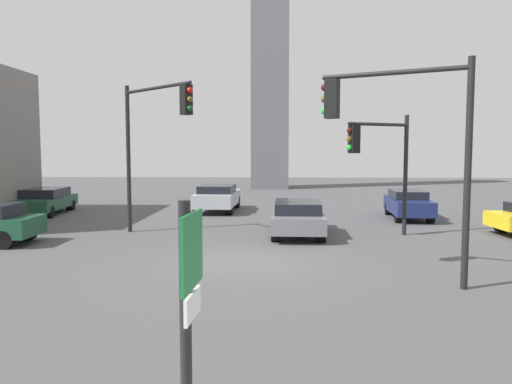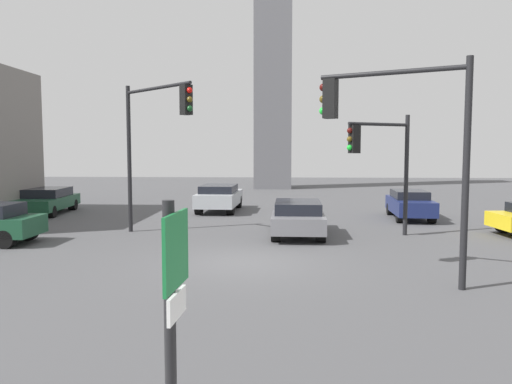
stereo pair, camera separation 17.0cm
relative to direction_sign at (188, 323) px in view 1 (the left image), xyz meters
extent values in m
plane|color=#4C4C4F|center=(-0.14, 10.01, -1.78)|extent=(90.61, 90.61, 0.00)
cylinder|color=black|center=(-0.02, 0.00, -0.30)|extent=(0.10, 0.10, 2.66)
cube|color=#197238|center=(0.04, 0.00, 0.62)|extent=(0.08, 0.66, 0.62)
cube|color=white|center=(0.04, 0.00, 0.15)|extent=(0.06, 0.48, 0.22)
cylinder|color=black|center=(5.10, 7.51, 0.88)|extent=(0.16, 0.16, 5.32)
cylinder|color=black|center=(3.51, 8.28, 3.30)|extent=(3.23, 1.65, 0.12)
cube|color=black|center=(2.15, 8.94, 2.75)|extent=(0.43, 0.43, 1.00)
sphere|color=#4C0F0C|center=(1.97, 9.03, 3.05)|extent=(0.20, 0.20, 0.20)
sphere|color=#594714|center=(1.97, 9.03, 2.75)|extent=(0.20, 0.20, 0.20)
sphere|color=green|center=(1.97, 9.03, 2.45)|extent=(0.20, 0.20, 0.20)
cylinder|color=black|center=(-5.08, 15.26, 1.08)|extent=(0.16, 0.16, 5.72)
cylinder|color=black|center=(-3.59, 13.86, 3.67)|extent=(3.05, 2.88, 0.12)
cube|color=black|center=(-2.29, 12.63, 3.12)|extent=(0.45, 0.45, 1.00)
sphere|color=red|center=(-2.15, 12.50, 3.42)|extent=(0.20, 0.20, 0.20)
sphere|color=#594714|center=(-2.15, 12.50, 3.12)|extent=(0.20, 0.20, 0.20)
sphere|color=#14471E|center=(-2.15, 12.50, 2.82)|extent=(0.20, 0.20, 0.20)
cylinder|color=black|center=(5.62, 14.97, 0.49)|extent=(0.16, 0.16, 4.54)
cylinder|color=black|center=(4.45, 14.38, 2.38)|extent=(2.40, 1.29, 0.12)
cube|color=black|center=(3.50, 13.90, 1.83)|extent=(0.43, 0.43, 1.00)
sphere|color=#4C0F0C|center=(3.32, 13.81, 2.13)|extent=(0.20, 0.20, 0.20)
sphere|color=#594714|center=(3.32, 13.81, 1.83)|extent=(0.20, 0.20, 0.20)
sphere|color=green|center=(3.32, 13.81, 1.53)|extent=(0.20, 0.20, 0.20)
cube|color=#ADB2B7|center=(-2.38, 22.08, -1.10)|extent=(2.13, 4.59, 0.68)
cube|color=black|center=(-2.38, 21.86, -0.59)|extent=(1.82, 2.60, 0.42)
cylinder|color=black|center=(-3.12, 23.65, -1.44)|extent=(0.38, 0.70, 0.68)
cylinder|color=black|center=(-1.52, 23.59, -1.44)|extent=(0.38, 0.70, 0.68)
cylinder|color=black|center=(-3.23, 20.58, -1.44)|extent=(0.38, 0.70, 0.68)
cylinder|color=black|center=(-1.63, 20.52, -1.44)|extent=(0.38, 0.70, 0.68)
cube|color=#19472D|center=(-11.10, 20.55, -1.21)|extent=(2.41, 4.73, 0.56)
cube|color=black|center=(-11.12, 20.78, -0.73)|extent=(2.00, 2.70, 0.48)
cylinder|color=black|center=(-10.14, 19.06, -1.49)|extent=(0.41, 0.61, 0.58)
cylinder|color=black|center=(-11.80, 18.93, -1.49)|extent=(0.41, 0.61, 0.58)
cylinder|color=black|center=(-10.39, 22.17, -1.49)|extent=(0.41, 0.61, 0.58)
cylinder|color=black|center=(-12.06, 22.03, -1.49)|extent=(0.41, 0.61, 0.58)
cylinder|color=black|center=(9.60, 15.68, -1.48)|extent=(0.63, 0.39, 0.60)
cube|color=navy|center=(6.96, 19.51, -1.15)|extent=(1.92, 4.13, 0.66)
cube|color=black|center=(6.97, 19.71, -0.66)|extent=(1.61, 2.34, 0.42)
cylinder|color=black|center=(7.56, 18.10, -1.49)|extent=(0.34, 0.61, 0.59)
cylinder|color=black|center=(6.19, 18.18, -1.49)|extent=(0.34, 0.61, 0.59)
cylinder|color=black|center=(7.73, 20.83, -1.49)|extent=(0.34, 0.61, 0.59)
cylinder|color=black|center=(6.35, 20.92, -1.49)|extent=(0.34, 0.61, 0.59)
cylinder|color=black|center=(-8.14, 11.67, -1.47)|extent=(0.62, 0.33, 0.62)
cylinder|color=black|center=(-8.15, 13.17, -1.47)|extent=(0.62, 0.33, 0.62)
cube|color=slate|center=(1.53, 14.79, -1.18)|extent=(1.98, 4.41, 0.59)
cube|color=black|center=(1.53, 14.57, -0.70)|extent=(1.72, 2.48, 0.45)
cylinder|color=black|center=(0.78, 16.29, -1.48)|extent=(0.35, 0.62, 0.61)
cylinder|color=black|center=(2.34, 16.26, -1.48)|extent=(0.35, 0.62, 0.61)
cylinder|color=black|center=(0.72, 13.31, -1.48)|extent=(0.35, 0.62, 0.61)
cylinder|color=black|center=(2.29, 13.29, -1.48)|extent=(0.35, 0.62, 0.61)
cube|color=slate|center=(0.17, 38.61, 11.27)|extent=(3.13, 3.13, 26.11)
camera|label=1|loc=(0.73, -3.97, 1.43)|focal=34.75mm
camera|label=2|loc=(0.90, -3.96, 1.43)|focal=34.75mm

